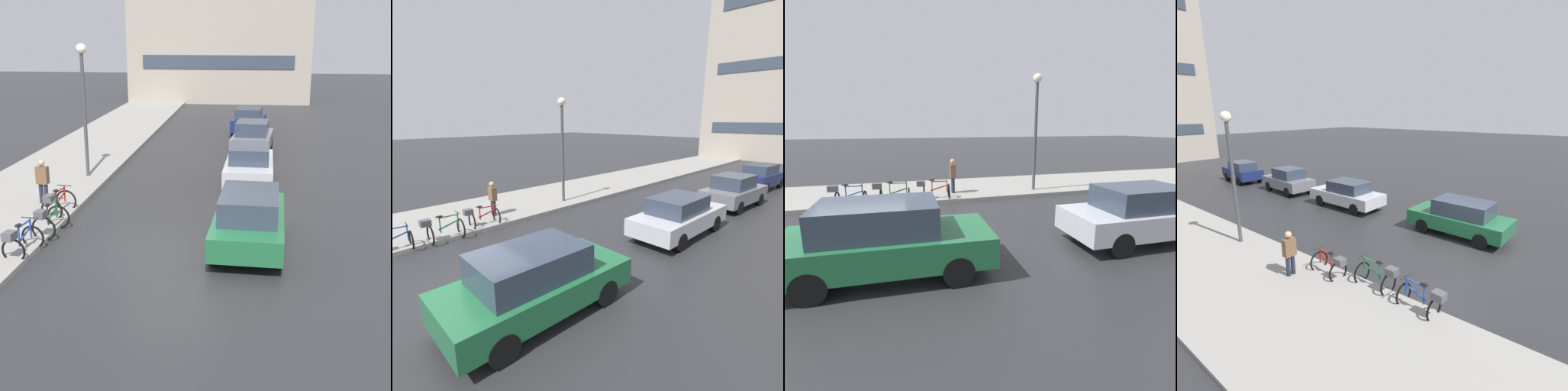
% 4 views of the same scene
% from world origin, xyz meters
% --- Properties ---
extents(ground_plane, '(140.00, 140.00, 0.00)m').
position_xyz_m(ground_plane, '(0.00, 0.00, 0.00)').
color(ground_plane, '#28282B').
extents(sidewalk_kerb, '(4.80, 60.00, 0.14)m').
position_xyz_m(sidewalk_kerb, '(-6.00, 10.00, 0.07)').
color(sidewalk_kerb, gray).
rests_on(sidewalk_kerb, ground).
extents(bicycle_nearest, '(0.80, 1.38, 0.97)m').
position_xyz_m(bicycle_nearest, '(-3.87, -0.79, 0.49)').
color(bicycle_nearest, black).
rests_on(bicycle_nearest, ground).
extents(bicycle_second, '(0.79, 1.41, 1.02)m').
position_xyz_m(bicycle_second, '(-3.69, 0.86, 0.51)').
color(bicycle_second, black).
rests_on(bicycle_second, ground).
extents(bicycle_third, '(0.86, 1.40, 0.95)m').
position_xyz_m(bicycle_third, '(-4.06, 2.55, 0.49)').
color(bicycle_third, black).
rests_on(bicycle_third, ground).
extents(car_green, '(2.09, 4.43, 1.61)m').
position_xyz_m(car_green, '(2.14, 0.68, 0.82)').
color(car_green, '#1E6038').
rests_on(car_green, ground).
extents(car_silver, '(1.95, 4.43, 1.55)m').
position_xyz_m(car_silver, '(2.08, 7.44, 0.78)').
color(car_silver, '#B2B5BA').
rests_on(car_silver, ground).
extents(pedestrian, '(0.41, 0.27, 1.68)m').
position_xyz_m(pedestrian, '(-4.89, 3.58, 0.94)').
color(pedestrian, '#1E2333').
rests_on(pedestrian, ground).
extents(streetlamp, '(0.40, 0.40, 5.38)m').
position_xyz_m(streetlamp, '(-4.50, 7.42, 3.57)').
color(streetlamp, '#424247').
rests_on(streetlamp, ground).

